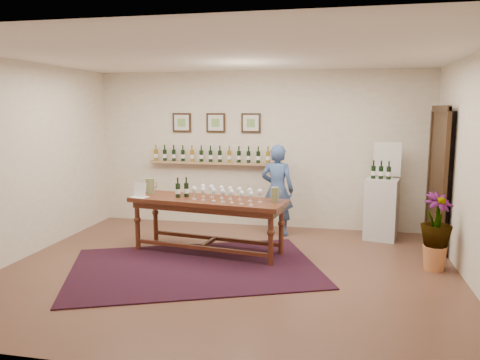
% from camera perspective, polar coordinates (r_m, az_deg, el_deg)
% --- Properties ---
extents(ground, '(6.00, 6.00, 0.00)m').
position_cam_1_polar(ground, '(6.35, -1.51, -10.95)').
color(ground, brown).
rests_on(ground, ground).
extents(room_shell, '(6.00, 6.00, 6.00)m').
position_cam_1_polar(room_shell, '(7.77, 17.09, 0.81)').
color(room_shell, '#EAE4C7').
rests_on(room_shell, ground).
extents(rug, '(3.84, 3.24, 0.02)m').
position_cam_1_polar(rug, '(6.46, -5.55, -10.56)').
color(rug, '#3F0D0B').
rests_on(rug, ground).
extents(tasting_table, '(2.40, 1.08, 0.82)m').
position_cam_1_polar(tasting_table, '(6.93, -3.94, -3.28)').
color(tasting_table, '#412310').
rests_on(tasting_table, ground).
extents(table_glasses, '(1.48, 0.70, 0.20)m').
position_cam_1_polar(table_glasses, '(6.73, -1.68, -1.70)').
color(table_glasses, silver).
rests_on(table_glasses, tasting_table).
extents(table_bottles, '(0.26, 0.16, 0.27)m').
position_cam_1_polar(table_bottles, '(7.05, -7.07, -1.00)').
color(table_bottles, black).
rests_on(table_bottles, tasting_table).
extents(pitcher_left, '(0.18, 0.18, 0.24)m').
position_cam_1_polar(pitcher_left, '(7.41, -10.92, -0.72)').
color(pitcher_left, olive).
rests_on(pitcher_left, tasting_table).
extents(pitcher_right, '(0.14, 0.14, 0.21)m').
position_cam_1_polar(pitcher_right, '(6.65, 4.24, -1.79)').
color(pitcher_right, olive).
rests_on(pitcher_right, tasting_table).
extents(menu_card, '(0.28, 0.23, 0.22)m').
position_cam_1_polar(menu_card, '(7.16, -12.10, -1.16)').
color(menu_card, silver).
rests_on(menu_card, tasting_table).
extents(display_pedestal, '(0.60, 0.60, 1.00)m').
position_cam_1_polar(display_pedestal, '(8.04, 16.86, -3.39)').
color(display_pedestal, silver).
rests_on(display_pedestal, ground).
extents(pedestal_bottles, '(0.30, 0.14, 0.29)m').
position_cam_1_polar(pedestal_bottles, '(7.91, 16.82, 1.14)').
color(pedestal_bottles, black).
rests_on(pedestal_bottles, display_pedestal).
extents(info_sign, '(0.44, 0.12, 0.61)m').
position_cam_1_polar(info_sign, '(8.10, 17.50, 2.45)').
color(info_sign, silver).
rests_on(info_sign, display_pedestal).
extents(potted_plant, '(0.66, 0.66, 0.90)m').
position_cam_1_polar(potted_plant, '(6.72, 22.78, -5.82)').
color(potted_plant, '#C67442').
rests_on(potted_plant, ground).
extents(person, '(0.61, 0.44, 1.55)m').
position_cam_1_polar(person, '(7.91, 4.57, -1.24)').
color(person, '#3A568A').
rests_on(person, ground).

